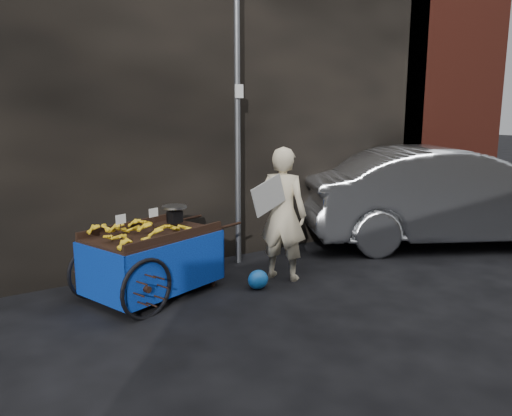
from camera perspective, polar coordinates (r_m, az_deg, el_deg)
ground at (r=6.04m, az=1.91°, el=-9.71°), size 80.00×80.00×0.00m
building_wall at (r=8.10m, az=-6.41°, el=13.53°), size 13.50×2.00×5.00m
street_pole at (r=6.91m, az=-2.13°, el=9.93°), size 0.12×0.10×4.00m
banana_cart at (r=5.91m, az=-12.13°, el=-3.65°), size 2.16×1.47×1.08m
vendor at (r=6.34m, az=3.06°, el=-0.66°), size 0.97×0.74×1.71m
plastic_bag at (r=6.14m, az=0.23°, el=-8.18°), size 0.26×0.21×0.24m
parked_car at (r=8.69m, az=21.23°, el=1.31°), size 4.98×3.65×1.57m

